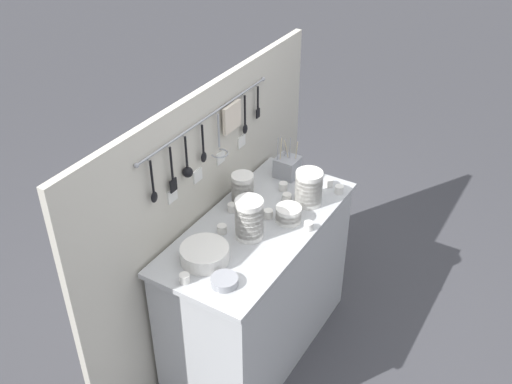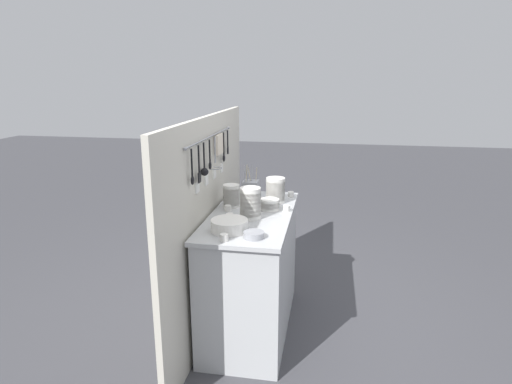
% 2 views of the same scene
% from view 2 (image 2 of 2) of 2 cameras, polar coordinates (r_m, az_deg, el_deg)
% --- Properties ---
extents(ground_plane, '(20.00, 20.00, 0.00)m').
position_cam_2_polar(ground_plane, '(3.64, -0.57, -17.33)').
color(ground_plane, '#424247').
extents(counter, '(1.31, 0.60, 0.96)m').
position_cam_2_polar(counter, '(3.41, -0.59, -10.52)').
color(counter, '#B7BABC').
rests_on(counter, ground).
extents(back_wall, '(2.11, 0.11, 1.68)m').
position_cam_2_polar(back_wall, '(3.34, -6.30, -4.36)').
color(back_wall, beige).
rests_on(back_wall, ground).
extents(bowl_stack_wide_centre, '(0.14, 0.14, 0.09)m').
position_cam_2_polar(bowl_stack_wide_centre, '(3.31, 1.88, -1.67)').
color(bowl_stack_wide_centre, silver).
rests_on(bowl_stack_wide_centre, counter).
extents(bowl_stack_back_corner, '(0.13, 0.13, 0.18)m').
position_cam_2_polar(bowl_stack_back_corner, '(3.37, -3.31, -0.53)').
color(bowl_stack_back_corner, silver).
rests_on(bowl_stack_back_corner, counter).
extents(bowl_stack_short_front, '(0.15, 0.15, 0.23)m').
position_cam_2_polar(bowl_stack_short_front, '(3.09, -0.76, -1.50)').
color(bowl_stack_short_front, silver).
rests_on(bowl_stack_short_front, counter).
extents(bowl_stack_nested_right, '(0.16, 0.16, 0.21)m').
position_cam_2_polar(bowl_stack_nested_right, '(3.49, 2.61, 0.23)').
color(bowl_stack_nested_right, silver).
rests_on(bowl_stack_nested_right, counter).
extents(plate_stack, '(0.25, 0.25, 0.08)m').
position_cam_2_polar(plate_stack, '(2.87, -3.57, -4.45)').
color(plate_stack, silver).
rests_on(plate_stack, counter).
extents(steel_mixing_bowl, '(0.13, 0.13, 0.04)m').
position_cam_2_polar(steel_mixing_bowl, '(2.75, -0.30, -5.73)').
color(steel_mixing_bowl, '#93969E').
rests_on(steel_mixing_bowl, counter).
extents(cutlery_caddy, '(0.13, 0.13, 0.28)m').
position_cam_2_polar(cutlery_caddy, '(3.72, -0.73, 0.57)').
color(cutlery_caddy, '#93969E').
rests_on(cutlery_caddy, counter).
extents(cup_back_right, '(0.05, 0.05, 0.05)m').
position_cam_2_polar(cup_back_right, '(3.29, 4.10, -2.20)').
color(cup_back_right, silver).
rests_on(cup_back_right, counter).
extents(cup_centre, '(0.05, 0.05, 0.05)m').
position_cam_2_polar(cup_centre, '(3.58, -0.30, -0.69)').
color(cup_centre, silver).
rests_on(cup_centre, counter).
extents(cup_edge_near, '(0.05, 0.05, 0.05)m').
position_cam_2_polar(cup_edge_near, '(3.30, -0.10, -2.07)').
color(cup_edge_near, silver).
rests_on(cup_edge_near, counter).
extents(cup_mid_row, '(0.05, 0.05, 0.05)m').
position_cam_2_polar(cup_mid_row, '(3.72, 3.43, -0.11)').
color(cup_mid_row, silver).
rests_on(cup_mid_row, counter).
extents(cup_front_left, '(0.05, 0.05, 0.05)m').
position_cam_2_polar(cup_front_left, '(3.68, 4.67, -0.31)').
color(cup_front_left, silver).
rests_on(cup_front_left, counter).
extents(cup_edge_far, '(0.05, 0.05, 0.05)m').
position_cam_2_polar(cup_edge_far, '(3.29, -3.77, -2.16)').
color(cup_edge_far, silver).
rests_on(cup_edge_far, counter).
extents(cup_front_right, '(0.05, 0.05, 0.05)m').
position_cam_2_polar(cup_front_right, '(2.71, -4.27, -6.08)').
color(cup_front_right, silver).
rests_on(cup_front_right, counter).
extents(cup_back_left, '(0.05, 0.05, 0.05)m').
position_cam_2_polar(cup_back_left, '(3.10, -3.51, -3.27)').
color(cup_back_left, silver).
rests_on(cup_back_left, counter).
extents(cup_by_caddy, '(0.05, 0.05, 0.05)m').
position_cam_2_polar(cup_by_caddy, '(3.48, 0.64, -1.15)').
color(cup_by_caddy, silver).
rests_on(cup_by_caddy, counter).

